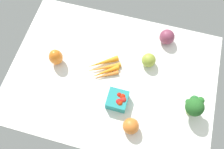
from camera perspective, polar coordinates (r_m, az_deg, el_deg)
name	(u,v)px	position (r cm, az deg, el deg)	size (l,w,h in cm)	color
tablecloth	(112,77)	(127.63, 0.00, -0.55)	(104.00, 76.00, 2.00)	white
broccoli_head	(194,106)	(118.98, 18.26, -6.82)	(8.58, 9.66, 12.48)	#A2BE73
heirloom_tomato_green	(149,60)	(127.96, 8.36, 3.25)	(7.17, 7.17, 7.17)	#97A639
berry_basket	(118,100)	(118.73, 1.36, -5.83)	(9.50, 9.50, 6.83)	teal
bell_pepper_orange	(56,57)	(129.08, -12.67, 3.88)	(6.94, 6.94, 9.76)	orange
carrot_bunch	(104,68)	(127.22, -1.79, 1.49)	(17.42, 16.20, 2.94)	orange
red_onion_center	(167,37)	(136.19, 12.41, 8.36)	(7.93, 7.93, 7.93)	#843852
heirloom_tomato_orange	(131,126)	(115.28, 4.31, -11.63)	(7.48, 7.48, 7.48)	orange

